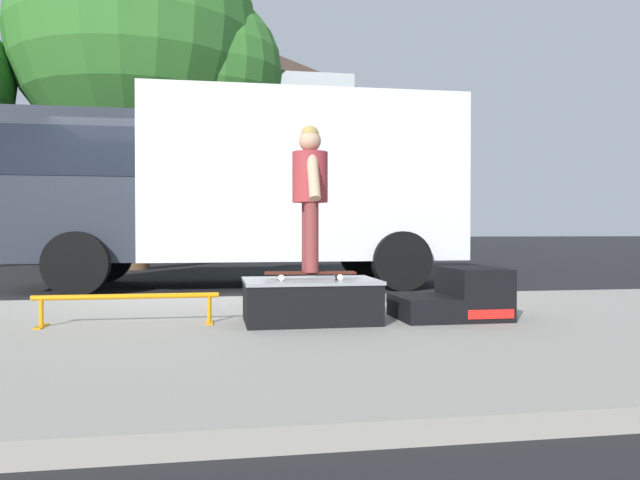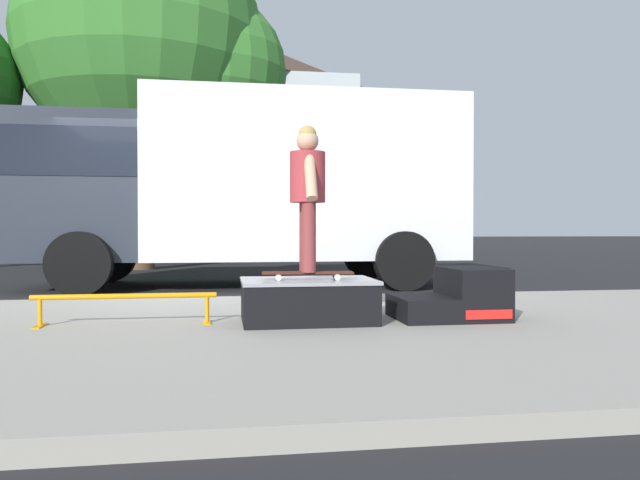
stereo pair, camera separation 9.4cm
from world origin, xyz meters
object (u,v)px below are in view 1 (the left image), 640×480
at_px(street_tree_main, 151,47).
at_px(box_truck, 241,182).
at_px(grind_rail, 127,302).
at_px(skater_kid, 310,186).
at_px(skateboard, 310,273).
at_px(skate_box, 310,299).
at_px(kicker_ramp, 458,297).

bearing_deg(street_tree_main, box_truck, -68.09).
height_order(grind_rail, street_tree_main, street_tree_main).
height_order(skater_kid, street_tree_main, street_tree_main).
bearing_deg(skateboard, skater_kid, -135.00).
bearing_deg(skateboard, skate_box, 79.23).
bearing_deg(street_tree_main, skater_kid, -76.85).
height_order(skate_box, skateboard, skateboard).
bearing_deg(box_truck, skateboard, -85.65).
xyz_separation_m(grind_rail, skater_kid, (1.54, -0.15, 0.98)).
relative_size(skate_box, skater_kid, 0.92).
bearing_deg(grind_rail, skater_kid, -5.55).
bearing_deg(skater_kid, skateboard, 45.00).
distance_m(kicker_ramp, street_tree_main, 11.27).
bearing_deg(grind_rail, skate_box, -3.40).
distance_m(skate_box, skateboard, 0.24).
bearing_deg(kicker_ramp, skate_box, 179.98).
bearing_deg(skateboard, kicker_ramp, 2.39).
xyz_separation_m(kicker_ramp, skateboard, (-1.37, -0.06, 0.24)).
height_order(skate_box, street_tree_main, street_tree_main).
xyz_separation_m(skate_box, box_truck, (-0.39, 4.89, 1.38)).
distance_m(skate_box, box_truck, 5.10).
xyz_separation_m(kicker_ramp, grind_rail, (-2.90, 0.09, 0.01)).
bearing_deg(skater_kid, grind_rail, 174.45).
height_order(kicker_ramp, skater_kid, skater_kid).
relative_size(grind_rail, street_tree_main, 0.19).
bearing_deg(grind_rail, skateboard, -5.55).
relative_size(skate_box, street_tree_main, 0.14).
bearing_deg(skater_kid, box_truck, 94.35).
distance_m(kicker_ramp, skateboard, 1.39).
height_order(kicker_ramp, grind_rail, kicker_ramp).
bearing_deg(skate_box, street_tree_main, 103.28).
relative_size(grind_rail, box_truck, 0.22).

